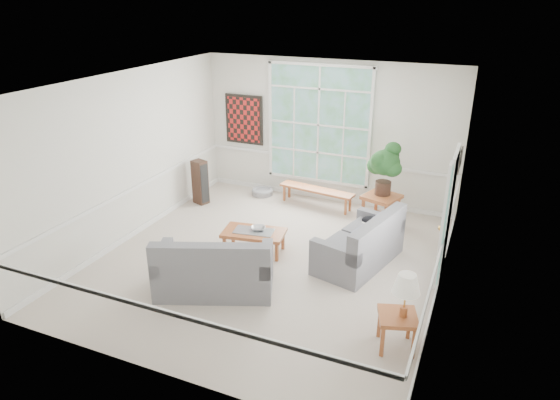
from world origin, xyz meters
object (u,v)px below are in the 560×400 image
at_px(end_table, 381,210).
at_px(side_table, 396,331).
at_px(loveseat_front, 214,262).
at_px(coffee_table, 254,242).
at_px(loveseat_right, 359,239).

xyz_separation_m(end_table, side_table, (1.00, -3.54, -0.07)).
distance_m(loveseat_front, side_table, 2.82).
height_order(end_table, side_table, end_table).
bearing_deg(end_table, side_table, -74.26).
distance_m(loveseat_front, coffee_table, 1.33).
xyz_separation_m(loveseat_front, side_table, (2.80, -0.27, -0.23)).
relative_size(loveseat_right, loveseat_front, 0.96).
distance_m(loveseat_right, coffee_table, 1.82).
xyz_separation_m(loveseat_right, end_table, (0.01, 1.62, -0.14)).
xyz_separation_m(loveseat_right, coffee_table, (-1.77, -0.34, -0.25)).
bearing_deg(side_table, coffee_table, 150.36).
relative_size(loveseat_front, end_table, 2.81).
distance_m(loveseat_right, end_table, 1.63).
height_order(coffee_table, side_table, side_table).
bearing_deg(loveseat_right, end_table, 104.12).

